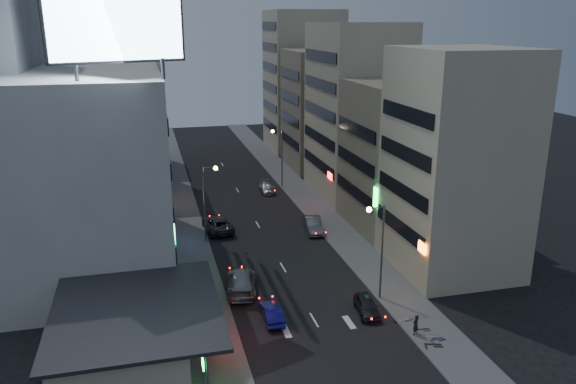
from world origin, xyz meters
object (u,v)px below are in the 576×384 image
object	(u,v)px
parked_car_right_far	(267,188)
road_car_silver	(242,282)
parked_car_right_mid	(313,225)
scooter_black_a	(442,337)
scooter_silver_a	(439,330)
person	(416,325)
scooter_blue	(443,330)
scooter_silver_b	(409,312)
road_car_blue	(272,313)
parked_car_right_near	(367,306)
scooter_black_b	(429,322)
parked_car_left	(218,224)

from	to	relation	value
parked_car_right_far	road_car_silver	world-z (taller)	road_car_silver
parked_car_right_mid	road_car_silver	bearing A→B (deg)	-122.75
scooter_black_a	scooter_silver_a	size ratio (longest dim) A/B	1.13
person	scooter_silver_a	distance (m)	1.72
scooter_blue	scooter_silver_b	distance (m)	3.30
road_car_blue	scooter_silver_b	world-z (taller)	road_car_blue
parked_car_right_mid	scooter_blue	size ratio (longest dim) A/B	2.78
parked_car_right_far	scooter_silver_a	world-z (taller)	parked_car_right_far
parked_car_right_near	scooter_silver_b	distance (m)	3.26
scooter_black_a	scooter_black_b	distance (m)	2.23
parked_car_right_far	scooter_blue	size ratio (longest dim) A/B	2.58
road_car_silver	scooter_blue	world-z (taller)	road_car_silver
person	scooter_black_b	size ratio (longest dim) A/B	0.97
scooter_blue	scooter_silver_b	bearing A→B (deg)	12.91
parked_car_right_far	scooter_black_b	world-z (taller)	parked_car_right_far
road_car_blue	road_car_silver	bearing A→B (deg)	-74.14
parked_car_left	parked_car_right_mid	bearing A→B (deg)	159.41
road_car_blue	parked_car_right_mid	bearing A→B (deg)	-114.66
parked_car_right_far	person	bearing A→B (deg)	-83.13
parked_car_right_near	parked_car_left	xyz separation A→B (m)	(-8.96, 21.10, 0.15)
parked_car_right_mid	parked_car_left	size ratio (longest dim) A/B	0.83
scooter_blue	parked_car_right_mid	bearing A→B (deg)	-0.79
scooter_black_a	scooter_silver_a	xyz separation A→B (m)	(0.33, 1.02, -0.07)
scooter_black_a	scooter_silver_a	world-z (taller)	scooter_black_a
scooter_black_a	person	bearing A→B (deg)	54.20
scooter_silver_a	scooter_black_a	bearing A→B (deg)	176.95
road_car_silver	scooter_black_a	bearing A→B (deg)	146.47
road_car_blue	person	bearing A→B (deg)	155.15
parked_car_right_far	scooter_silver_a	xyz separation A→B (m)	(4.33, -38.71, -0.03)
parked_car_right_near	parked_car_right_mid	size ratio (longest dim) A/B	0.80
parked_car_left	scooter_silver_b	distance (m)	25.63
scooter_black_a	scooter_silver_b	bearing A→B (deg)	25.64
scooter_black_a	scooter_blue	distance (m)	0.97
person	scooter_silver_a	bearing A→B (deg)	133.46
person	scooter_silver_b	distance (m)	2.40
parked_car_right_far	road_car_blue	size ratio (longest dim) A/B	1.15
parked_car_right_far	road_car_blue	xyz separation A→B (m)	(-6.91, -33.34, -0.01)
parked_car_right_far	scooter_silver_a	bearing A→B (deg)	-80.86
parked_car_right_far	road_car_silver	distance (m)	29.05
scooter_black_b	person	bearing A→B (deg)	114.99
road_car_blue	scooter_silver_b	bearing A→B (deg)	167.92
parked_car_left	scooter_blue	world-z (taller)	parked_car_left
scooter_silver_b	person	bearing A→B (deg)	158.34
scooter_black_a	scooter_black_b	world-z (taller)	scooter_black_a
parked_car_right_near	road_car_blue	bearing A→B (deg)	-178.41
scooter_silver_a	scooter_blue	size ratio (longest dim) A/B	0.95
parked_car_right_far	parked_car_left	bearing A→B (deg)	-120.06
parked_car_left	scooter_silver_a	world-z (taller)	parked_car_left
road_car_silver	parked_car_right_near	bearing A→B (deg)	155.11
road_car_silver	scooter_blue	bearing A→B (deg)	149.68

